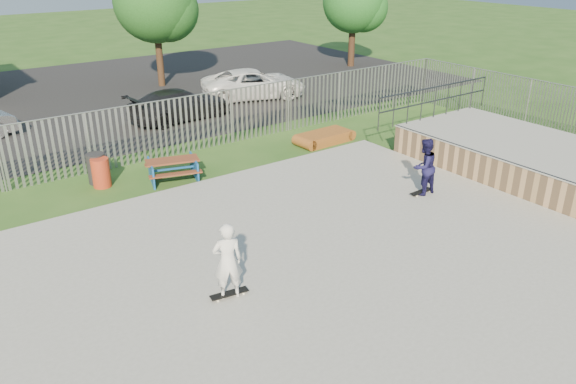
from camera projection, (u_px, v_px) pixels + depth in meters
ground at (299, 279)px, 12.33m from camera, size 120.00×120.00×0.00m
concrete_slab at (299, 276)px, 12.30m from camera, size 15.00×12.00×0.15m
quarter_pipe at (517, 156)px, 17.96m from camera, size 5.50×7.05×2.19m
fence at (231, 167)px, 15.88m from camera, size 26.04×16.02×2.00m
picnic_table at (173, 170)px, 17.46m from camera, size 1.91×1.71×0.68m
funbox at (324, 138)px, 20.86m from camera, size 2.00×1.06×0.39m
trash_bin_red at (101, 173)px, 16.93m from camera, size 0.54×0.54×0.90m
trash_bin_grey at (97, 168)px, 17.20m from camera, size 0.57×0.57×0.95m
parking_lot at (58, 101)px, 26.45m from camera, size 40.00×18.00×0.02m
car_dark at (180, 105)px, 23.42m from camera, size 4.58×2.23×1.28m
car_white at (254, 84)px, 26.75m from camera, size 5.39×3.68×1.37m
tree_mid at (154, 1)px, 27.74m from camera, size 4.06×4.06×6.27m
tree_right at (354, 2)px, 32.78m from camera, size 3.62×3.62×5.59m
skateboard_a at (421, 192)px, 16.24m from camera, size 0.80×0.21×0.08m
skateboard_b at (229, 294)px, 11.47m from camera, size 0.82×0.31×0.08m
skater_navy at (424, 167)px, 15.92m from camera, size 0.82×0.64×1.66m
skater_white at (228, 261)px, 11.15m from camera, size 0.70×0.57×1.66m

